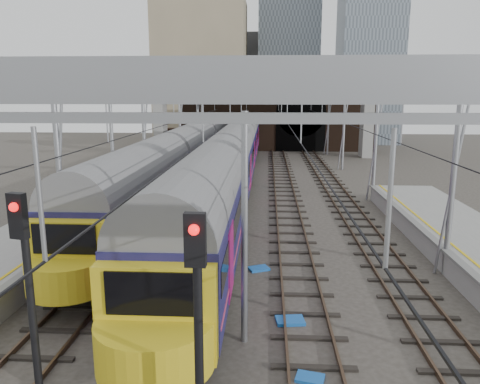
# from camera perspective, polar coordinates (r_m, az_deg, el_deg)

# --- Properties ---
(ground) EXTENTS (160.00, 160.00, 0.00)m
(ground) POSITION_cam_1_polar(r_m,az_deg,el_deg) (13.43, 0.08, -21.88)
(ground) COLOR #38332D
(ground) RESTS_ON ground
(tracks) EXTENTS (14.40, 80.00, 0.22)m
(tracks) POSITION_cam_1_polar(r_m,az_deg,el_deg) (27.19, 1.88, -4.03)
(tracks) COLOR #4C3828
(tracks) RESTS_ON ground
(overhead_line) EXTENTS (16.80, 80.00, 8.00)m
(overhead_line) POSITION_cam_1_polar(r_m,az_deg,el_deg) (32.65, 2.26, 10.28)
(overhead_line) COLOR gray
(overhead_line) RESTS_ON ground
(retaining_wall) EXTENTS (28.00, 2.75, 9.00)m
(retaining_wall) POSITION_cam_1_polar(r_m,az_deg,el_deg) (63.16, 4.08, 8.98)
(retaining_wall) COLOR black
(retaining_wall) RESTS_ON ground
(overbridge) EXTENTS (28.00, 3.00, 9.25)m
(overbridge) POSITION_cam_1_polar(r_m,az_deg,el_deg) (57.15, 2.76, 11.64)
(overbridge) COLOR gray
(overbridge) RESTS_ON ground
(city_skyline) EXTENTS (37.50, 27.50, 60.00)m
(city_skyline) POSITION_cam_1_polar(r_m,az_deg,el_deg) (82.22, 5.04, 18.53)
(city_skyline) COLOR tan
(city_skyline) RESTS_ON ground
(train_main) EXTENTS (3.06, 70.62, 5.17)m
(train_main) POSITION_cam_1_polar(r_m,az_deg,el_deg) (45.71, 0.02, 5.80)
(train_main) COLOR black
(train_main) RESTS_ON ground
(train_second) EXTENTS (2.90, 66.93, 4.95)m
(train_second) POSITION_cam_1_polar(r_m,az_deg,el_deg) (48.54, -4.56, 6.00)
(train_second) COLOR black
(train_second) RESTS_ON ground
(signal_near_left) EXTENTS (0.42, 0.49, 5.44)m
(signal_near_left) POSITION_cam_1_polar(r_m,az_deg,el_deg) (11.45, -24.46, -10.12)
(signal_near_left) COLOR black
(signal_near_left) RESTS_ON ground
(signal_near_centre) EXTENTS (0.39, 0.49, 5.43)m
(signal_near_centre) POSITION_cam_1_polar(r_m,az_deg,el_deg) (9.02, -5.17, -15.10)
(signal_near_centre) COLOR black
(signal_near_centre) RESTS_ON ground
(equip_cover_a) EXTENTS (1.01, 0.78, 0.11)m
(equip_cover_a) POSITION_cam_1_polar(r_m,az_deg,el_deg) (16.25, 6.12, -15.32)
(equip_cover_a) COLOR blue
(equip_cover_a) RESTS_ON ground
(equip_cover_b) EXTENTS (1.02, 0.89, 0.10)m
(equip_cover_b) POSITION_cam_1_polar(r_m,az_deg,el_deg) (20.53, 2.29, -9.31)
(equip_cover_b) COLOR blue
(equip_cover_b) RESTS_ON ground
(equip_cover_c) EXTENTS (0.84, 0.69, 0.09)m
(equip_cover_c) POSITION_cam_1_polar(r_m,az_deg,el_deg) (13.53, 8.52, -21.53)
(equip_cover_c) COLOR blue
(equip_cover_c) RESTS_ON ground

